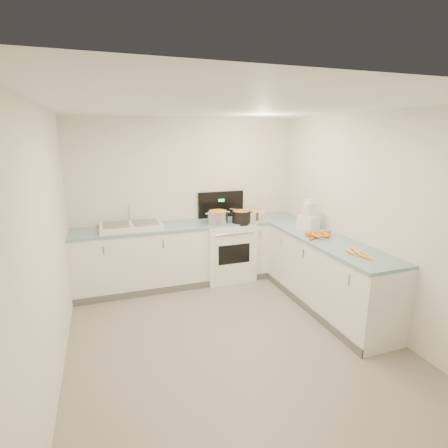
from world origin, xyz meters
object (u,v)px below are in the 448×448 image
object	(u,v)px
steel_pot	(218,218)
stove	(227,249)
sink	(131,226)
extract_bottle	(257,217)
black_pot	(241,217)
mixing_bowl	(257,213)
food_processor	(308,216)
spice_jar	(263,217)

from	to	relation	value
steel_pot	stove	bearing A→B (deg)	35.98
sink	extract_bottle	world-z (taller)	sink
black_pot	stove	bearing A→B (deg)	134.77
mixing_bowl	extract_bottle	size ratio (longest dim) A/B	2.67
stove	extract_bottle	bearing A→B (deg)	-15.54
black_pot	food_processor	world-z (taller)	food_processor
steel_pot	food_processor	xyz separation A→B (m)	(1.14, -0.68, 0.09)
sink	black_pot	world-z (taller)	sink
extract_bottle	steel_pot	bearing A→B (deg)	-179.02
stove	black_pot	distance (m)	0.60
mixing_bowl	food_processor	size ratio (longest dim) A/B	0.68
spice_jar	extract_bottle	bearing A→B (deg)	178.45
black_pot	mixing_bowl	size ratio (longest dim) A/B	0.97
mixing_bowl	food_processor	world-z (taller)	food_processor
spice_jar	food_processor	bearing A→B (deg)	-60.74
steel_pot	mixing_bowl	bearing A→B (deg)	16.71
stove	black_pot	xyz separation A→B (m)	(0.17, -0.17, 0.55)
mixing_bowl	extract_bottle	bearing A→B (deg)	-114.51
steel_pot	extract_bottle	xyz separation A→B (m)	(0.65, 0.01, -0.04)
sink	food_processor	xyz separation A→B (m)	(2.39, -0.83, 0.14)
stove	extract_bottle	xyz separation A→B (m)	(0.46, -0.13, 0.52)
extract_bottle	mixing_bowl	bearing A→B (deg)	65.49
sink	food_processor	distance (m)	2.54
sink	extract_bottle	bearing A→B (deg)	-4.31
stove	spice_jar	bearing A→B (deg)	-13.14
mixing_bowl	stove	bearing A→B (deg)	-171.25
sink	steel_pot	world-z (taller)	sink
steel_pot	black_pot	bearing A→B (deg)	-5.48
food_processor	spice_jar	bearing A→B (deg)	119.26
spice_jar	food_processor	distance (m)	0.80
steel_pot	food_processor	size ratio (longest dim) A/B	0.71
spice_jar	stove	bearing A→B (deg)	166.86
stove	sink	xyz separation A→B (m)	(-1.45, 0.02, 0.50)
mixing_bowl	spice_jar	distance (m)	0.22
stove	mixing_bowl	distance (m)	0.78
sink	food_processor	world-z (taller)	food_processor
black_pot	spice_jar	bearing A→B (deg)	6.40
sink	steel_pot	bearing A→B (deg)	-7.02
black_pot	mixing_bowl	distance (m)	0.47
extract_bottle	food_processor	world-z (taller)	food_processor
black_pot	spice_jar	size ratio (longest dim) A/B	3.01
extract_bottle	black_pot	bearing A→B (deg)	-170.90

